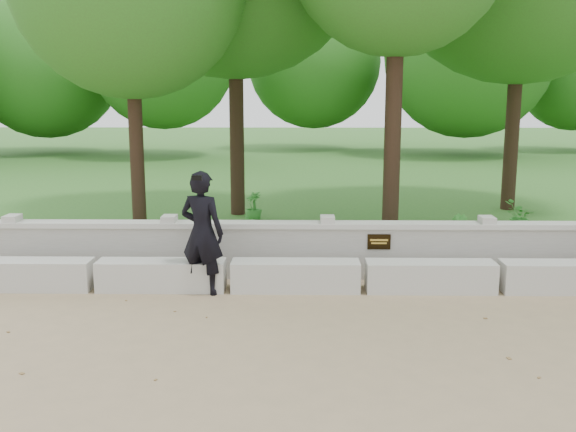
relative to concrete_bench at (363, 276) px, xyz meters
name	(u,v)px	position (x,y,z in m)	size (l,w,h in m)	color
ground	(378,338)	(0.00, -1.90, -0.22)	(80.00, 80.00, 0.00)	#967E5C
lawn	(327,179)	(0.00, 12.10, -0.10)	(40.00, 22.00, 0.25)	#2D6023
concrete_bench	(363,276)	(0.00, 0.00, 0.00)	(11.90, 0.45, 0.45)	beige
parapet_wall	(359,249)	(0.00, 0.70, 0.24)	(12.50, 0.35, 0.90)	#B8B5AE
man_main	(202,233)	(-2.35, -0.14, 0.68)	(0.77, 0.71, 1.81)	black
shrub_a	(249,233)	(-1.79, 1.40, 0.34)	(0.33, 0.22, 0.63)	#317F2B
shrub_b	(458,234)	(1.73, 1.40, 0.35)	(0.35, 0.29, 0.64)	#317F2B
shrub_c	(519,216)	(3.33, 3.07, 0.33)	(0.55, 0.48, 0.61)	#317F2B
shrub_d	(254,207)	(-1.90, 4.08, 0.33)	(0.35, 0.31, 0.62)	#317F2B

